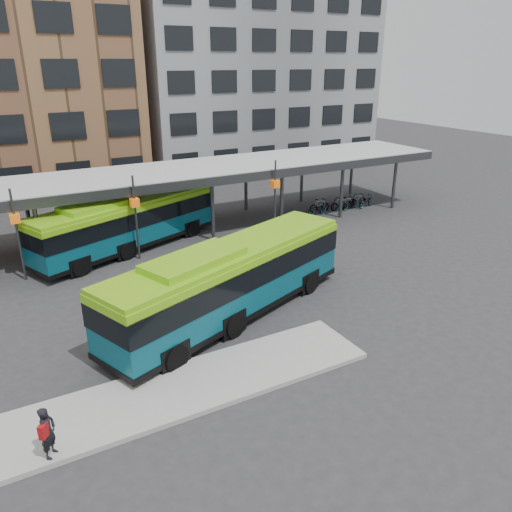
{
  "coord_description": "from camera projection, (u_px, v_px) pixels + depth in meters",
  "views": [
    {
      "loc": [
        -10.11,
        -16.6,
        10.57
      ],
      "look_at": [
        0.76,
        2.81,
        1.8
      ],
      "focal_mm": 35.0,
      "sensor_mm": 36.0,
      "label": 1
    }
  ],
  "objects": [
    {
      "name": "pedestrian",
      "position": [
        48.0,
        432.0,
        13.77
      ],
      "size": [
        0.65,
        0.69,
        1.59
      ],
      "rotation": [
        0.0,
        0.0,
        0.93
      ],
      "color": "black",
      "rests_on": "boarding_island"
    },
    {
      "name": "bus_front",
      "position": [
        231.0,
        279.0,
        21.41
      ],
      "size": [
        12.76,
        6.96,
        3.48
      ],
      "rotation": [
        0.0,
        0.0,
        0.36
      ],
      "color": "#074656",
      "rests_on": "ground"
    },
    {
      "name": "bike_rack",
      "position": [
        341.0,
        204.0,
        37.43
      ],
      "size": [
        6.47,
        1.5,
        1.04
      ],
      "color": "slate",
      "rests_on": "ground"
    },
    {
      "name": "bus_rear",
      "position": [
        128.0,
        222.0,
        29.24
      ],
      "size": [
        12.03,
        6.85,
        3.29
      ],
      "rotation": [
        0.0,
        0.0,
        0.39
      ],
      "color": "#074656",
      "rests_on": "ground"
    },
    {
      "name": "ground",
      "position": [
        272.0,
        317.0,
        21.95
      ],
      "size": [
        120.0,
        120.0,
        0.0
      ],
      "primitive_type": "plane",
      "color": "#28282B",
      "rests_on": "ground"
    },
    {
      "name": "canopy",
      "position": [
        166.0,
        175.0,
        30.94
      ],
      "size": [
        40.0,
        6.53,
        4.8
      ],
      "color": "#999B9E",
      "rests_on": "ground"
    },
    {
      "name": "boarding_island",
      "position": [
        179.0,
        390.0,
        16.98
      ],
      "size": [
        14.0,
        3.0,
        0.18
      ],
      "primitive_type": "cube",
      "color": "gray",
      "rests_on": "ground"
    },
    {
      "name": "building_grey",
      "position": [
        247.0,
        66.0,
        51.53
      ],
      "size": [
        24.0,
        14.0,
        20.0
      ],
      "primitive_type": "cube",
      "color": "slate",
      "rests_on": "ground"
    }
  ]
}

